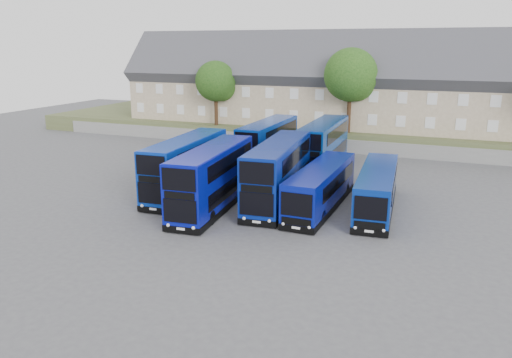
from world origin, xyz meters
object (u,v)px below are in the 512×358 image
object	(u,v)px
coach_east_a	(321,188)
tree_mid	(352,77)
dd_front_left	(186,167)
dd_front_mid	(213,179)
tree_west	(217,83)

from	to	relation	value
coach_east_a	tree_mid	world-z (taller)	tree_mid
coach_east_a	tree_mid	distance (m)	22.31
dd_front_left	dd_front_mid	bearing A→B (deg)	-39.70
tree_west	tree_mid	size ratio (longest dim) A/B	0.83
dd_front_left	tree_mid	bearing A→B (deg)	64.70
dd_front_mid	tree_west	distance (m)	26.58
dd_front_left	tree_west	size ratio (longest dim) A/B	1.45
coach_east_a	tree_west	world-z (taller)	tree_west
dd_front_mid	tree_mid	size ratio (longest dim) A/B	1.22
dd_front_left	coach_east_a	distance (m)	10.80
dd_front_left	tree_mid	xyz separation A→B (m)	(8.45, 21.51, 5.93)
tree_west	tree_mid	bearing A→B (deg)	1.79
coach_east_a	tree_west	distance (m)	28.19
dd_front_mid	coach_east_a	world-z (taller)	dd_front_mid
dd_front_mid	tree_mid	world-z (taller)	tree_mid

